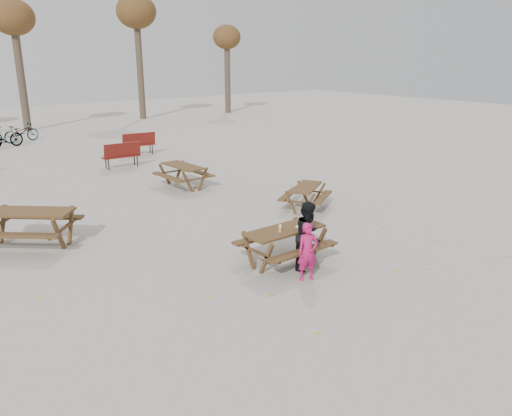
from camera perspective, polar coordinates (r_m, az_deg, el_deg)
ground at (r=10.99m, az=3.24°, el=-6.20°), size 80.00×80.00×0.00m
main_picnic_table at (r=10.77m, az=3.29°, el=-3.34°), size 1.80×1.45×0.78m
food_tray at (r=10.81m, az=5.10°, el=-2.13°), size 0.18×0.11×0.03m
bread_roll at (r=10.80m, az=5.11°, el=-1.91°), size 0.14×0.06×0.05m
soda_bottle at (r=10.49m, az=2.78°, el=-2.38°), size 0.07×0.07×0.17m
child at (r=10.00m, az=5.94°, el=-5.00°), size 0.50×0.41×1.19m
adult at (r=10.48m, az=6.02°, el=-3.15°), size 0.88×0.80×1.46m
picnic_table_east at (r=14.72m, az=5.68°, el=1.21°), size 1.97×1.87×0.67m
picnic_table_north at (r=12.89m, az=-24.43°, el=-2.14°), size 2.59×2.55×0.87m
picnic_table_far at (r=17.21m, az=-8.30°, el=3.62°), size 1.50×1.83×0.76m
park_bench_row at (r=21.06m, az=-23.57°, el=5.21°), size 10.70×2.62×1.03m
tree_row at (r=33.62m, az=-26.42°, el=18.59°), size 32.17×3.52×8.26m
fallen_leaves at (r=13.10m, az=-2.33°, el=-2.25°), size 11.00×11.00×0.01m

